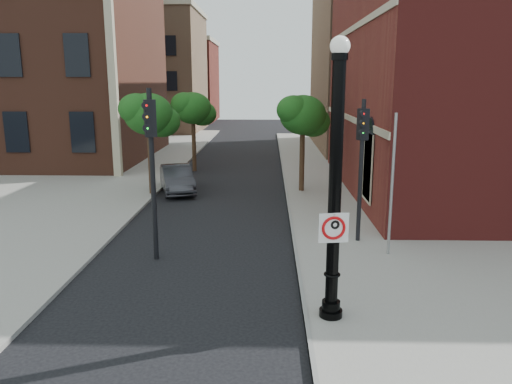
{
  "coord_description": "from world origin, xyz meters",
  "views": [
    {
      "loc": [
        1.21,
        -9.62,
        5.17
      ],
      "look_at": [
        0.91,
        2.0,
        2.59
      ],
      "focal_mm": 35.0,
      "sensor_mm": 36.0,
      "label": 1
    }
  ],
  "objects_px": {
    "parked_car": "(177,179)",
    "traffic_signal_right": "(362,148)",
    "lamppost": "(335,198)",
    "no_parking_sign": "(334,228)",
    "traffic_signal_left": "(151,147)"
  },
  "relations": [
    {
      "from": "lamppost",
      "to": "traffic_signal_right",
      "type": "xyz_separation_m",
      "value": [
        1.52,
        5.39,
        0.34
      ]
    },
    {
      "from": "no_parking_sign",
      "to": "parked_car",
      "type": "height_order",
      "value": "no_parking_sign"
    },
    {
      "from": "no_parking_sign",
      "to": "traffic_signal_right",
      "type": "relative_size",
      "value": 0.14
    },
    {
      "from": "parked_car",
      "to": "traffic_signal_right",
      "type": "bearing_deg",
      "value": -62.74
    },
    {
      "from": "lamppost",
      "to": "traffic_signal_left",
      "type": "relative_size",
      "value": 1.21
    },
    {
      "from": "parked_car",
      "to": "traffic_signal_left",
      "type": "height_order",
      "value": "traffic_signal_left"
    },
    {
      "from": "lamppost",
      "to": "no_parking_sign",
      "type": "bearing_deg",
      "value": -96.84
    },
    {
      "from": "traffic_signal_left",
      "to": "parked_car",
      "type": "bearing_deg",
      "value": 75.49
    },
    {
      "from": "parked_car",
      "to": "traffic_signal_right",
      "type": "relative_size",
      "value": 0.84
    },
    {
      "from": "lamppost",
      "to": "traffic_signal_right",
      "type": "relative_size",
      "value": 1.3
    },
    {
      "from": "parked_car",
      "to": "traffic_signal_right",
      "type": "distance_m",
      "value": 10.82
    },
    {
      "from": "parked_car",
      "to": "lamppost",
      "type": "bearing_deg",
      "value": -82.55
    },
    {
      "from": "lamppost",
      "to": "traffic_signal_left",
      "type": "distance_m",
      "value": 6.11
    },
    {
      "from": "traffic_signal_left",
      "to": "traffic_signal_right",
      "type": "relative_size",
      "value": 1.07
    },
    {
      "from": "parked_car",
      "to": "traffic_signal_left",
      "type": "xyz_separation_m",
      "value": [
        1.02,
        -9.18,
        2.72
      ]
    }
  ]
}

